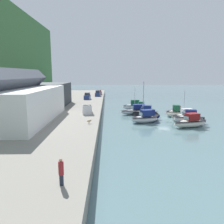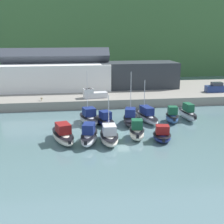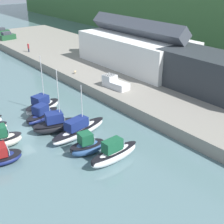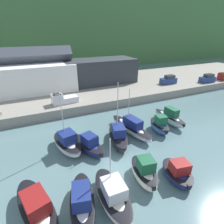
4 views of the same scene
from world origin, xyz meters
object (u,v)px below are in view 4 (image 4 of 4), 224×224
Objects in this scene: moored_boat_5 at (169,118)px; moored_boat_9 at (144,172)px; moored_boat_0 at (67,143)px; moored_boat_3 at (131,127)px; moored_boat_6 at (37,209)px; moored_boat_1 at (89,145)px; parked_car_2 at (169,80)px; moored_boat_8 at (113,195)px; dog_on_quay at (1,113)px; pickup_truck_0 at (63,99)px; moored_boat_4 at (159,126)px; moored_boat_10 at (177,172)px; moored_boat_2 at (118,136)px; parked_car_1 at (208,79)px; moored_boat_7 at (82,203)px.

moored_boat_9 reaches higher than moored_boat_5.
moored_boat_3 is (9.61, 0.28, -0.08)m from moored_boat_0.
moored_boat_6 is 1.53× the size of moored_boat_9.
moored_boat_5 is at bearing -11.65° from moored_boat_1.
moored_boat_5 is at bearing 142.79° from parked_car_2.
moored_boat_6 is at bearing -158.81° from moored_boat_3.
moored_boat_0 is 0.97× the size of moored_boat_3.
moored_boat_8 is at bearing -110.34° from moored_boat_1.
parked_car_2 is 37.37m from dog_on_quay.
moored_boat_3 is at bearing -152.91° from pickup_truck_0.
moored_boat_3 is 16.09m from moored_boat_6.
moored_boat_4 is 19.10m from moored_boat_6.
moored_boat_0 is 1.89× the size of moored_boat_10.
moored_boat_5 is at bearing -10.80° from moored_boat_3.
moored_boat_8 reaches higher than moored_boat_5.
moored_boat_2 is 1.73× the size of pickup_truck_0.
moored_boat_0 is at bearing -176.51° from moored_boat_2.
moored_boat_10 is at bearing -101.51° from moored_boat_3.
moored_boat_9 is 1.13× the size of parked_car_1.
moored_boat_4 is 3.52m from moored_boat_5.
pickup_truck_0 is at bearing 92.48° from moored_boat_8.
moored_boat_7 is (-3.06, -7.92, 0.19)m from moored_boat_1.
moored_boat_4 is 25.17m from dog_on_quay.
dog_on_quay is at bearing 86.42° from moored_boat_6.
moored_boat_8 is (-0.39, -8.15, 0.10)m from moored_boat_1.
moored_boat_4 is at bearing 73.34° from moored_boat_10.
moored_boat_10 is at bearing 0.12° from moored_boat_8.
pickup_truck_0 reaches higher than dog_on_quay.
moored_boat_4 reaches higher than moored_boat_10.
parked_car_1 is (32.60, 12.81, 1.63)m from moored_boat_2.
parked_car_1 is (22.34, 11.30, 1.59)m from moored_boat_5.
parked_car_1 is 5.09× the size of dog_on_quay.
moored_boat_1 is at bearing 176.87° from pickup_truck_0.
moored_boat_1 is at bearing 112.44° from parked_car_1.
moored_boat_8 is at bearing -155.63° from moored_boat_9.
moored_boat_7 is 1.52× the size of parked_car_1.
moored_boat_9 reaches higher than moored_boat_1.
moored_boat_4 is 0.66× the size of moored_boat_5.
parked_car_1 is 1.00× the size of parked_car_2.
moored_boat_5 is 1.55× the size of parked_car_1.
moored_boat_2 is 1.30× the size of moored_boat_7.
moored_boat_6 is at bearing -161.72° from moored_boat_5.
moored_boat_3 reaches higher than pickup_truck_0.
moored_boat_10 is (2.76, -8.35, -0.21)m from moored_boat_2.
moored_boat_1 is 0.68× the size of moored_boat_3.
parked_car_2 reaches higher than moored_boat_7.
parked_car_1 is at bearing 34.26° from moored_boat_4.
moored_boat_4 is 0.59× the size of moored_boat_6.
moored_boat_9 is at bearing -17.01° from moored_boat_6.
moored_boat_8 is 22.94m from dog_on_quay.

